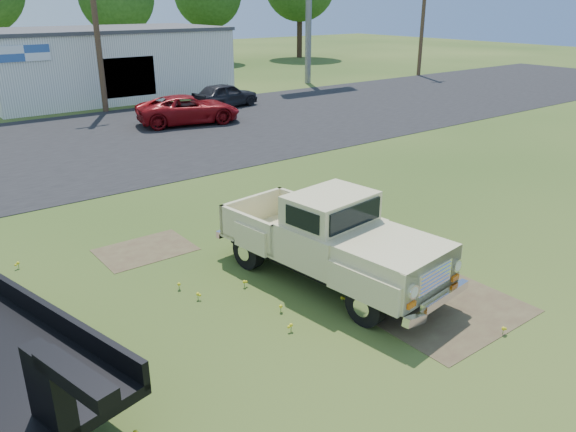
{
  "coord_description": "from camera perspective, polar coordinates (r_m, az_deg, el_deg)",
  "views": [
    {
      "loc": [
        -6.85,
        -8.53,
        5.7
      ],
      "look_at": [
        0.48,
        1.0,
        1.07
      ],
      "focal_mm": 35.0,
      "sensor_mm": 36.0,
      "label": 1
    }
  ],
  "objects": [
    {
      "name": "vintage_pickup_truck",
      "position": [
        11.93,
        4.25,
        -2.24
      ],
      "size": [
        2.77,
        5.7,
        1.99
      ],
      "primitive_type": null,
      "rotation": [
        0.0,
        0.0,
        0.12
      ],
      "color": "#C5B984",
      "rests_on": "ground"
    },
    {
      "name": "ground",
      "position": [
        12.34,
        1.08,
        -6.47
      ],
      "size": [
        140.0,
        140.0,
        0.0
      ],
      "primitive_type": "plane",
      "color": "#274416",
      "rests_on": "ground"
    },
    {
      "name": "red_pickup",
      "position": [
        28.4,
        -10.08,
        10.59
      ],
      "size": [
        5.38,
        3.37,
        1.39
      ],
      "primitive_type": "imported",
      "rotation": [
        0.0,
        0.0,
        1.34
      ],
      "color": "maroon",
      "rests_on": "ground"
    },
    {
      "name": "utility_pole_east",
      "position": [
        47.87,
        13.57,
        19.2
      ],
      "size": [
        1.6,
        0.3,
        9.0
      ],
      "color": "#452E20",
      "rests_on": "ground"
    },
    {
      "name": "utility_pole_mid",
      "position": [
        32.42,
        -18.95,
        18.06
      ],
      "size": [
        1.6,
        0.3,
        9.0
      ],
      "color": "#452E20",
      "rests_on": "ground"
    },
    {
      "name": "dirt_patch_a",
      "position": [
        11.52,
        16.61,
        -9.57
      ],
      "size": [
        3.0,
        2.0,
        0.01
      ],
      "primitive_type": "cube",
      "color": "#4C3A28",
      "rests_on": "ground"
    },
    {
      "name": "dirt_patch_b",
      "position": [
        14.17,
        -14.28,
        -3.36
      ],
      "size": [
        2.2,
        1.6,
        0.01
      ],
      "primitive_type": "cube",
      "color": "#4C3A28",
      "rests_on": "ground"
    },
    {
      "name": "commercial_building",
      "position": [
        37.95,
        -18.2,
        14.61
      ],
      "size": [
        14.2,
        8.2,
        4.15
      ],
      "color": "beige",
      "rests_on": "ground"
    },
    {
      "name": "dark_sedan",
      "position": [
        32.65,
        -6.41,
        12.09
      ],
      "size": [
        4.22,
        2.26,
        1.37
      ],
      "primitive_type": "imported",
      "rotation": [
        0.0,
        0.0,
        1.74
      ],
      "color": "black",
      "rests_on": "ground"
    },
    {
      "name": "asphalt_lot",
      "position": [
        25.16,
        -20.89,
        6.58
      ],
      "size": [
        90.0,
        14.0,
        0.02
      ],
      "primitive_type": "cube",
      "color": "black",
      "rests_on": "ground"
    }
  ]
}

